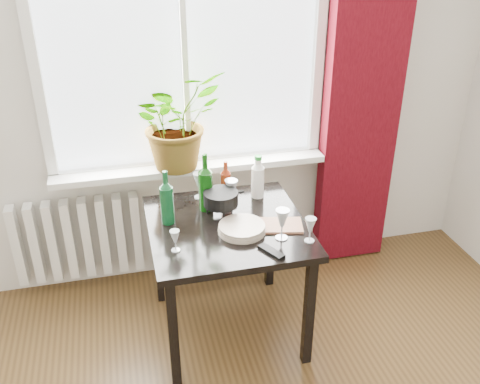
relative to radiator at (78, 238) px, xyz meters
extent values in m
cube|color=white|center=(0.75, 0.04, 1.22)|extent=(1.72, 0.08, 1.62)
cube|color=white|center=(0.75, -0.03, 0.44)|extent=(1.72, 0.20, 0.04)
cube|color=#3B050C|center=(1.87, -0.06, 0.92)|extent=(0.50, 0.12, 2.56)
cube|color=white|center=(0.00, 0.00, 0.00)|extent=(0.80, 0.10, 0.55)
cube|color=black|center=(0.85, -0.63, 0.34)|extent=(0.85, 0.85, 0.04)
cube|color=black|center=(0.48, -1.00, -0.03)|extent=(0.05, 0.05, 0.70)
cube|color=black|center=(0.48, -0.27, -0.03)|extent=(0.05, 0.05, 0.70)
cube|color=black|center=(1.21, -1.00, -0.03)|extent=(0.05, 0.05, 0.70)
cube|color=black|center=(1.21, -0.27, -0.03)|extent=(0.05, 0.05, 0.70)
imported|color=#33711E|center=(0.67, -0.05, 0.77)|extent=(0.70, 0.67, 0.60)
cylinder|color=beige|center=(0.91, -0.73, 0.38)|extent=(0.30, 0.30, 0.04)
cube|color=black|center=(1.01, -0.96, 0.37)|extent=(0.11, 0.16, 0.02)
cube|color=#996145|center=(1.12, -0.72, 0.37)|extent=(0.28, 0.21, 0.01)
camera|label=1|loc=(0.33, -3.07, 1.88)|focal=40.00mm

